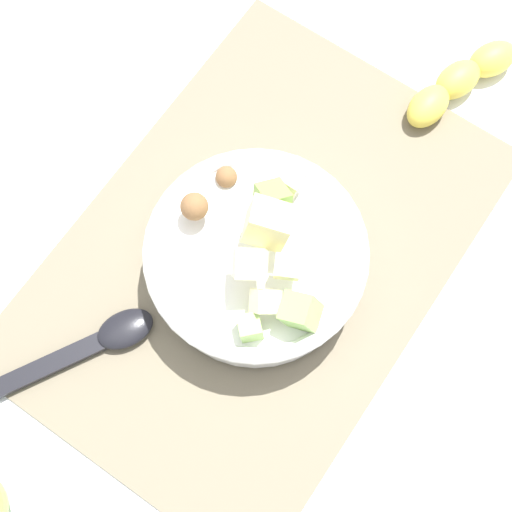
# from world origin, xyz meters

# --- Properties ---
(ground_plane) EXTENTS (2.40, 2.40, 0.00)m
(ground_plane) POSITION_xyz_m (0.00, 0.00, 0.00)
(ground_plane) COLOR silver
(placemat) EXTENTS (0.50, 0.34, 0.01)m
(placemat) POSITION_xyz_m (0.00, 0.00, 0.00)
(placemat) COLOR #756B56
(placemat) RESTS_ON ground_plane
(salad_bowl) EXTENTS (0.21, 0.21, 0.12)m
(salad_bowl) POSITION_xyz_m (0.02, 0.01, 0.04)
(salad_bowl) COLOR white
(salad_bowl) RESTS_ON placemat
(serving_spoon) EXTENTS (0.18, 0.12, 0.01)m
(serving_spoon) POSITION_xyz_m (0.17, -0.08, 0.01)
(serving_spoon) COLOR black
(serving_spoon) RESTS_ON placemat
(banana_whole) EXTENTS (0.15, 0.08, 0.04)m
(banana_whole) POSITION_xyz_m (-0.28, 0.07, 0.02)
(banana_whole) COLOR yellow
(banana_whole) RESTS_ON ground_plane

